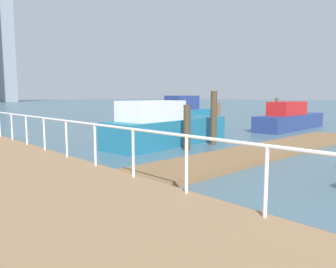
# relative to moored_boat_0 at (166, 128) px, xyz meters

# --- Properties ---
(ground_plane) EXTENTS (300.00, 300.00, 0.00)m
(ground_plane) POSITION_rel_moored_boat_0_xyz_m (-2.32, 8.61, -0.76)
(ground_plane) COLOR #476675
(floating_dock) EXTENTS (14.31, 2.00, 0.18)m
(floating_dock) POSITION_rel_moored_boat_0_xyz_m (1.33, -4.17, -0.67)
(floating_dock) COLOR olive
(floating_dock) RESTS_ON ground_plane
(boardwalk_railing) EXTENTS (0.06, 23.81, 1.08)m
(boardwalk_railing) POSITION_rel_moored_boat_0_xyz_m (-5.47, -4.09, 0.47)
(boardwalk_railing) COLOR white
(boardwalk_railing) RESTS_ON boardwalk
(dock_piling_1) EXTENTS (0.28, 0.28, 2.36)m
(dock_piling_1) POSITION_rel_moored_boat_0_xyz_m (1.53, -1.47, 0.42)
(dock_piling_1) COLOR #473826
(dock_piling_1) RESTS_ON ground_plane
(dock_piling_3) EXTENTS (0.25, 0.25, 2.00)m
(dock_piling_3) POSITION_rel_moored_boat_0_xyz_m (11.55, 0.90, 0.24)
(dock_piling_3) COLOR brown
(dock_piling_3) RESTS_ON ground_plane
(dock_piling_4) EXTENTS (0.25, 0.25, 1.74)m
(dock_piling_4) POSITION_rel_moored_boat_0_xyz_m (5.67, 1.51, 0.11)
(dock_piling_4) COLOR brown
(dock_piling_4) RESTS_ON ground_plane
(dock_piling_5) EXTENTS (0.28, 0.28, 1.80)m
(dock_piling_5) POSITION_rel_moored_boat_0_xyz_m (-0.35, -1.64, 0.14)
(dock_piling_5) COLOR #473826
(dock_piling_5) RESTS_ON ground_plane
(moored_boat_0) EXTENTS (6.59, 2.64, 1.96)m
(moored_boat_0) POSITION_rel_moored_boat_0_xyz_m (0.00, 0.00, 0.00)
(moored_boat_0) COLOR #1E6B8C
(moored_boat_0) RESTS_ON ground_plane
(moored_boat_1) EXTENTS (7.35, 1.95, 1.79)m
(moored_boat_1) POSITION_rel_moored_boat_0_xyz_m (10.28, -0.73, -0.07)
(moored_boat_1) COLOR navy
(moored_boat_1) RESTS_ON ground_plane
(moored_boat_2) EXTENTS (4.49, 2.19, 2.17)m
(moored_boat_2) POSITION_rel_moored_boat_0_xyz_m (5.22, 4.33, 0.08)
(moored_boat_2) COLOR #1E6B8C
(moored_boat_2) RESTS_ON ground_plane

